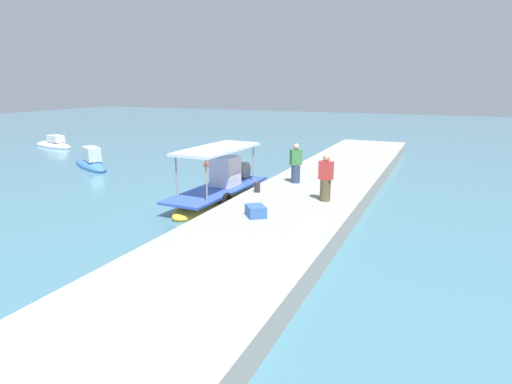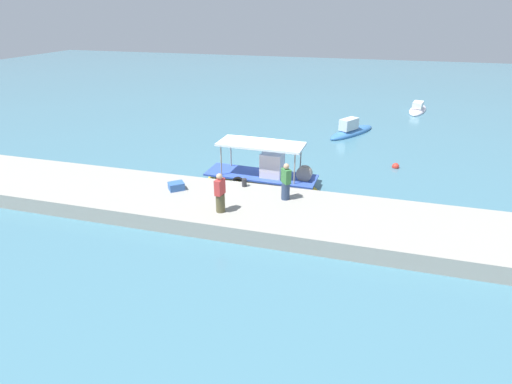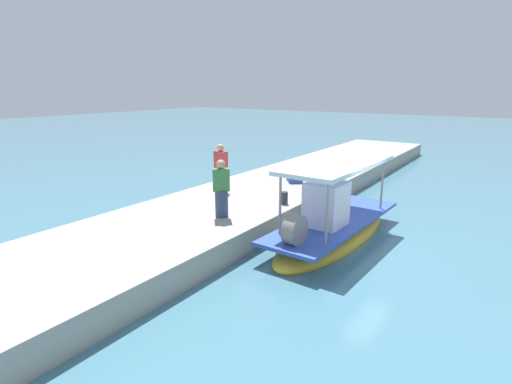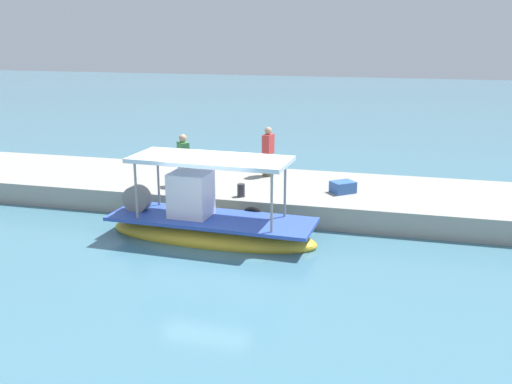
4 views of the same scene
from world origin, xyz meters
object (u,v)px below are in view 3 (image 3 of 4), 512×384
Objects in this scene: mooring_bollard at (284,198)px; cargo_crate at (295,177)px; main_fishing_boat at (333,227)px; fisherman_by_crate at (221,191)px; fisherman_near_bollard at (221,170)px.

mooring_bollard is 3.29m from cargo_crate.
main_fishing_boat is 3.60× the size of fisherman_by_crate.
fisherman_by_crate is 4.29× the size of mooring_bollard.
fisherman_near_bollard reaches higher than mooring_bollard.
mooring_bollard is 0.57× the size of cargo_crate.
fisherman_by_crate is at bearing 4.46° from cargo_crate.
fisherman_near_bollard is at bearing -97.15° from main_fishing_boat.
fisherman_near_bollard is 3.31m from cargo_crate.
main_fishing_boat is at bearing 77.96° from mooring_bollard.
fisherman_near_bollard is at bearing -93.75° from mooring_bollard.
fisherman_by_crate is 2.47m from mooring_bollard.
cargo_crate is at bearing -157.21° from mooring_bollard.
mooring_bollard reaches higher than cargo_crate.
fisherman_near_bollard reaches higher than fisherman_by_crate.
fisherman_by_crate is (2.43, 1.98, -0.01)m from fisherman_near_bollard.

